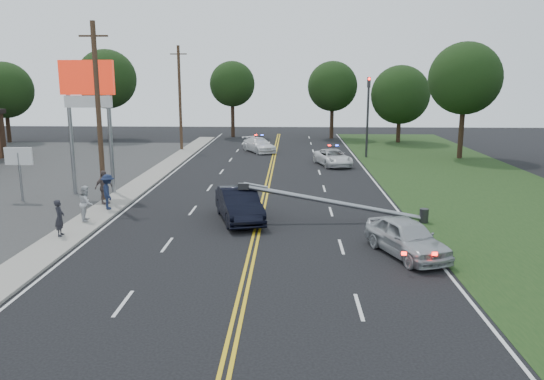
{
  "coord_description": "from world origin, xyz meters",
  "views": [
    {
      "loc": [
        1.56,
        -17.4,
        6.96
      ],
      "look_at": [
        0.65,
        7.45,
        1.7
      ],
      "focal_mm": 35.0,
      "sensor_mm": 36.0,
      "label": 1
    }
  ],
  "objects_px": {
    "pylon_sign": "(88,95)",
    "bystander_b": "(86,203)",
    "utility_pole_far": "(180,98)",
    "bystander_a": "(60,218)",
    "bystander_c": "(108,192)",
    "emergency_a": "(333,158)",
    "bystander_d": "(104,187)",
    "traffic_signal": "(368,110)",
    "crashed_sedan": "(239,205)",
    "fallen_streetlight": "(344,204)",
    "waiting_sedan": "(407,237)",
    "emergency_b": "(259,145)",
    "small_sign": "(19,161)",
    "utility_pole_mid": "(99,112)"
  },
  "relations": [
    {
      "from": "emergency_b",
      "to": "bystander_d",
      "type": "bearing_deg",
      "value": -136.15
    },
    {
      "from": "bystander_a",
      "to": "bystander_c",
      "type": "xyz_separation_m",
      "value": [
        0.49,
        4.91,
        0.12
      ]
    },
    {
      "from": "pylon_sign",
      "to": "emergency_b",
      "type": "xyz_separation_m",
      "value": [
        8.98,
        19.05,
        -5.32
      ]
    },
    {
      "from": "utility_pole_mid",
      "to": "bystander_a",
      "type": "distance_m",
      "value": 8.32
    },
    {
      "from": "bystander_a",
      "to": "pylon_sign",
      "type": "bearing_deg",
      "value": 2.47
    },
    {
      "from": "pylon_sign",
      "to": "bystander_c",
      "type": "bearing_deg",
      "value": -61.12
    },
    {
      "from": "bystander_b",
      "to": "waiting_sedan",
      "type": "bearing_deg",
      "value": -119.49
    },
    {
      "from": "emergency_a",
      "to": "bystander_d",
      "type": "bearing_deg",
      "value": -148.47
    },
    {
      "from": "utility_pole_far",
      "to": "emergency_b",
      "type": "xyz_separation_m",
      "value": [
        7.68,
        -0.95,
        -4.4
      ]
    },
    {
      "from": "emergency_a",
      "to": "bystander_b",
      "type": "xyz_separation_m",
      "value": [
        -13.39,
        -17.89,
        0.34
      ]
    },
    {
      "from": "bystander_d",
      "to": "pylon_sign",
      "type": "bearing_deg",
      "value": 63.74
    },
    {
      "from": "bystander_a",
      "to": "waiting_sedan",
      "type": "bearing_deg",
      "value": -105.92
    },
    {
      "from": "small_sign",
      "to": "waiting_sedan",
      "type": "bearing_deg",
      "value": -23.97
    },
    {
      "from": "utility_pole_far",
      "to": "emergency_b",
      "type": "height_order",
      "value": "utility_pole_far"
    },
    {
      "from": "emergency_b",
      "to": "crashed_sedan",
      "type": "bearing_deg",
      "value": -116.82
    },
    {
      "from": "utility_pole_far",
      "to": "pylon_sign",
      "type": "bearing_deg",
      "value": -93.72
    },
    {
      "from": "small_sign",
      "to": "bystander_b",
      "type": "xyz_separation_m",
      "value": [
        5.57,
        -4.59,
        -1.35
      ]
    },
    {
      "from": "utility_pole_mid",
      "to": "crashed_sedan",
      "type": "height_order",
      "value": "utility_pole_mid"
    },
    {
      "from": "waiting_sedan",
      "to": "bystander_b",
      "type": "bearing_deg",
      "value": 142.65
    },
    {
      "from": "crashed_sedan",
      "to": "emergency_a",
      "type": "relative_size",
      "value": 1.06
    },
    {
      "from": "fallen_streetlight",
      "to": "utility_pole_mid",
      "type": "relative_size",
      "value": 0.94
    },
    {
      "from": "traffic_signal",
      "to": "emergency_b",
      "type": "height_order",
      "value": "traffic_signal"
    },
    {
      "from": "traffic_signal",
      "to": "pylon_sign",
      "type": "bearing_deg",
      "value": -139.61
    },
    {
      "from": "utility_pole_mid",
      "to": "utility_pole_far",
      "type": "height_order",
      "value": "same"
    },
    {
      "from": "traffic_signal",
      "to": "fallen_streetlight",
      "type": "relative_size",
      "value": 0.75
    },
    {
      "from": "bystander_a",
      "to": "bystander_b",
      "type": "xyz_separation_m",
      "value": [
        0.2,
        2.6,
        0.05
      ]
    },
    {
      "from": "traffic_signal",
      "to": "bystander_b",
      "type": "xyz_separation_m",
      "value": [
        -16.73,
        -22.58,
        -3.22
      ]
    },
    {
      "from": "traffic_signal",
      "to": "utility_pole_mid",
      "type": "xyz_separation_m",
      "value": [
        -17.5,
        -18.0,
        0.88
      ]
    },
    {
      "from": "fallen_streetlight",
      "to": "waiting_sedan",
      "type": "relative_size",
      "value": 2.13
    },
    {
      "from": "pylon_sign",
      "to": "traffic_signal",
      "type": "height_order",
      "value": "pylon_sign"
    },
    {
      "from": "traffic_signal",
      "to": "emergency_b",
      "type": "bearing_deg",
      "value": 162.71
    },
    {
      "from": "waiting_sedan",
      "to": "emergency_b",
      "type": "bearing_deg",
      "value": 83.78
    },
    {
      "from": "bystander_b",
      "to": "utility_pole_far",
      "type": "bearing_deg",
      "value": -11.11
    },
    {
      "from": "emergency_a",
      "to": "bystander_c",
      "type": "relative_size",
      "value": 2.49
    },
    {
      "from": "emergency_a",
      "to": "crashed_sedan",
      "type": "bearing_deg",
      "value": -123.92
    },
    {
      "from": "pylon_sign",
      "to": "emergency_a",
      "type": "xyz_separation_m",
      "value": [
        15.46,
        11.3,
        -5.35
      ]
    },
    {
      "from": "bystander_d",
      "to": "emergency_b",
      "type": "bearing_deg",
      "value": 16.64
    },
    {
      "from": "traffic_signal",
      "to": "bystander_b",
      "type": "bearing_deg",
      "value": -126.53
    },
    {
      "from": "fallen_streetlight",
      "to": "utility_pole_far",
      "type": "xyz_separation_m",
      "value": [
        -13.39,
        26.0,
        4.17
      ]
    },
    {
      "from": "pylon_sign",
      "to": "bystander_b",
      "type": "bearing_deg",
      "value": -72.55
    },
    {
      "from": "traffic_signal",
      "to": "crashed_sedan",
      "type": "bearing_deg",
      "value": -113.0
    },
    {
      "from": "pylon_sign",
      "to": "utility_pole_far",
      "type": "distance_m",
      "value": 20.06
    },
    {
      "from": "traffic_signal",
      "to": "small_sign",
      "type": "bearing_deg",
      "value": -141.1
    },
    {
      "from": "bystander_a",
      "to": "bystander_c",
      "type": "relative_size",
      "value": 0.87
    },
    {
      "from": "pylon_sign",
      "to": "fallen_streetlight",
      "type": "relative_size",
      "value": 0.85
    },
    {
      "from": "bystander_c",
      "to": "bystander_d",
      "type": "relative_size",
      "value": 1.0
    },
    {
      "from": "crashed_sedan",
      "to": "bystander_b",
      "type": "height_order",
      "value": "bystander_b"
    },
    {
      "from": "crashed_sedan",
      "to": "bystander_a",
      "type": "relative_size",
      "value": 3.04
    },
    {
      "from": "small_sign",
      "to": "bystander_d",
      "type": "bearing_deg",
      "value": -11.95
    },
    {
      "from": "utility_pole_far",
      "to": "crashed_sedan",
      "type": "bearing_deg",
      "value": -72.46
    }
  ]
}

